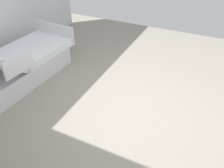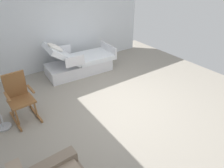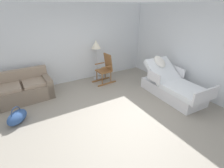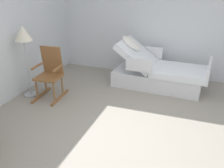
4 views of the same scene
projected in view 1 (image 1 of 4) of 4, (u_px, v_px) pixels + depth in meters
The scene contains 2 objects.
ground_plane at pixel (125, 114), 3.45m from camera, with size 7.05×7.05×0.00m, color gray.
hospital_bed at pixel (16, 65), 4.01m from camera, with size 1.07×2.10×1.14m.
Camera 1 is at (-0.94, 2.39, 2.36)m, focal length 36.88 mm.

